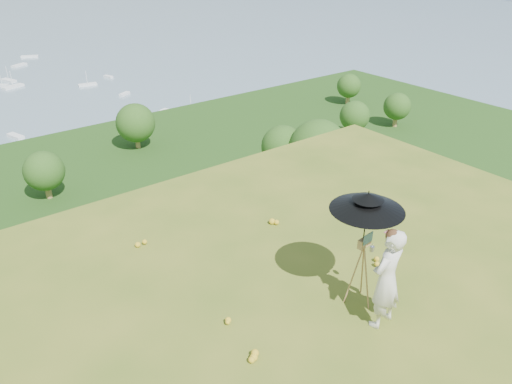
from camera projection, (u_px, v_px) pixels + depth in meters
ground at (380, 326)px, 8.18m from camera, size 14.00×14.00×0.00m
forest_slope at (49, 356)px, 46.20m from camera, size 140.00×56.00×22.00m
slope_trees at (15, 227)px, 39.77m from camera, size 110.00×50.00×6.00m
wildflowers at (368, 315)px, 8.33m from camera, size 10.00×10.50×0.12m
painter at (387, 279)px, 7.85m from camera, size 0.70×0.50×1.79m
field_easel at (361, 268)px, 8.43m from camera, size 0.58×0.58×1.41m
sun_umbrella at (366, 218)px, 8.01m from camera, size 1.33×1.33×1.00m
painter_cap at (393, 233)px, 7.47m from camera, size 0.24×0.28×0.10m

